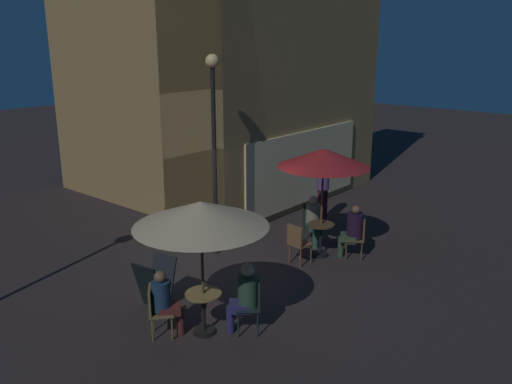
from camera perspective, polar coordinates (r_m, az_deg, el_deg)
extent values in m
plane|color=#2E2525|center=(11.82, -4.24, -8.26)|extent=(60.00, 60.00, 0.00)
cube|color=olive|center=(16.18, 2.78, 16.16)|extent=(7.42, 2.27, 9.77)
cube|color=olive|center=(16.14, -10.79, 15.90)|extent=(2.27, 7.50, 9.77)
cube|color=beige|center=(15.61, 5.19, 2.65)|extent=(5.19, 0.08, 2.10)
cylinder|color=black|center=(12.04, -4.43, 3.00)|extent=(0.10, 0.10, 4.30)
sphere|color=#FBCE81|center=(11.74, -4.67, 13.70)|extent=(0.30, 0.30, 0.30)
cube|color=black|center=(10.41, -9.97, -9.12)|extent=(0.37, 0.59, 0.93)
cube|color=black|center=(10.17, -11.33, -9.82)|extent=(0.37, 0.59, 0.93)
cylinder|color=black|center=(12.63, 6.81, -6.62)|extent=(0.40, 0.40, 0.03)
cylinder|color=black|center=(12.50, 6.87, -5.12)|extent=(0.06, 0.06, 0.74)
cylinder|color=#493421|center=(12.36, 6.93, -3.45)|extent=(0.62, 0.62, 0.03)
cylinder|color=black|center=(9.55, -5.50, -14.54)|extent=(0.40, 0.40, 0.03)
cylinder|color=black|center=(9.38, -5.56, -12.74)|extent=(0.06, 0.06, 0.72)
cylinder|color=olive|center=(9.21, -5.62, -10.71)|extent=(0.62, 0.62, 0.03)
cylinder|color=black|center=(12.62, 6.82, -6.56)|extent=(0.36, 0.36, 0.06)
cylinder|color=#503A25|center=(12.21, 7.00, -1.32)|extent=(0.05, 0.05, 2.48)
cone|color=maroon|center=(11.93, 7.18, 3.65)|extent=(2.05, 2.05, 0.41)
cylinder|color=black|center=(9.54, -5.50, -14.46)|extent=(0.36, 0.36, 0.06)
cylinder|color=#4A3923|center=(9.03, -5.69, -8.32)|extent=(0.05, 0.05, 2.30)
cone|color=tan|center=(8.66, -5.88, -2.33)|extent=(2.22, 2.22, 0.42)
cylinder|color=brown|center=(12.29, 4.67, -6.15)|extent=(0.03, 0.03, 0.45)
cylinder|color=brown|center=(12.08, 5.85, -6.58)|extent=(0.03, 0.03, 0.45)
cylinder|color=brown|center=(12.06, 3.57, -6.57)|extent=(0.03, 0.03, 0.45)
cylinder|color=brown|center=(11.85, 4.76, -7.03)|extent=(0.03, 0.03, 0.45)
cube|color=brown|center=(11.98, 4.74, -5.51)|extent=(0.47, 0.47, 0.04)
cube|color=brown|center=(11.76, 4.13, -4.64)|extent=(0.09, 0.42, 0.45)
cylinder|color=brown|center=(12.38, 9.55, -6.17)|extent=(0.03, 0.03, 0.45)
cylinder|color=brown|center=(12.70, 9.57, -5.59)|extent=(0.03, 0.03, 0.45)
cylinder|color=brown|center=(12.38, 11.15, -6.25)|extent=(0.03, 0.03, 0.45)
cylinder|color=brown|center=(12.70, 11.14, -5.66)|extent=(0.03, 0.03, 0.45)
cube|color=brown|center=(12.45, 10.41, -4.88)|extent=(0.59, 0.59, 0.04)
cube|color=brown|center=(12.37, 11.37, -3.82)|extent=(0.39, 0.25, 0.47)
cylinder|color=black|center=(13.12, 6.88, -4.73)|extent=(0.03, 0.03, 0.46)
cylinder|color=black|center=(13.04, 5.46, -4.83)|extent=(0.03, 0.03, 0.46)
cylinder|color=black|center=(13.42, 6.50, -4.23)|extent=(0.03, 0.03, 0.46)
cylinder|color=black|center=(13.34, 5.11, -4.32)|extent=(0.03, 0.03, 0.46)
cube|color=black|center=(13.14, 6.02, -3.53)|extent=(0.59, 0.59, 0.04)
cube|color=black|center=(13.23, 5.85, -2.20)|extent=(0.34, 0.31, 0.48)
cylinder|color=black|center=(9.28, -1.89, -13.91)|extent=(0.03, 0.03, 0.47)
cylinder|color=black|center=(9.56, -1.87, -12.93)|extent=(0.03, 0.03, 0.47)
cylinder|color=black|center=(9.28, 0.18, -13.89)|extent=(0.03, 0.03, 0.47)
cylinder|color=black|center=(9.56, 0.13, -12.91)|extent=(0.03, 0.03, 0.47)
cube|color=black|center=(9.30, -0.87, -12.06)|extent=(0.58, 0.58, 0.04)
cube|color=black|center=(9.19, 0.29, -10.69)|extent=(0.33, 0.30, 0.46)
cylinder|color=brown|center=(9.60, -8.87, -13.17)|extent=(0.03, 0.03, 0.42)
cylinder|color=brown|center=(9.31, -8.89, -14.14)|extent=(0.03, 0.03, 0.42)
cylinder|color=brown|center=(9.61, -10.86, -13.22)|extent=(0.03, 0.03, 0.42)
cylinder|color=brown|center=(9.33, -10.95, -14.19)|extent=(0.03, 0.03, 0.42)
cube|color=brown|center=(9.35, -9.96, -12.46)|extent=(0.57, 0.57, 0.04)
cube|color=brown|center=(9.25, -11.19, -11.19)|extent=(0.30, 0.33, 0.44)
cube|color=#2D412E|center=(12.44, 9.77, -4.75)|extent=(0.51, 0.50, 0.14)
cylinder|color=#2D412E|center=(12.53, 8.98, -5.76)|extent=(0.14, 0.14, 0.49)
cylinder|color=black|center=(12.34, 10.48, -3.53)|extent=(0.38, 0.38, 0.58)
sphere|color=brown|center=(12.22, 10.57, -1.87)|extent=(0.19, 0.19, 0.19)
cube|color=#314C3A|center=(13.01, 6.17, -3.66)|extent=(0.50, 0.50, 0.14)
cylinder|color=#314C3A|center=(12.95, 6.32, -4.91)|extent=(0.14, 0.14, 0.49)
cylinder|color=#727159|center=(13.05, 6.05, -2.37)|extent=(0.34, 0.34, 0.53)
sphere|color=tan|center=(12.95, 6.10, -0.88)|extent=(0.21, 0.21, 0.21)
cube|color=navy|center=(9.29, -1.75, -12.03)|extent=(0.49, 0.49, 0.14)
cylinder|color=navy|center=(9.41, -2.74, -13.35)|extent=(0.14, 0.14, 0.49)
cylinder|color=#28412F|center=(9.16, -0.88, -10.48)|extent=(0.34, 0.34, 0.56)
sphere|color=tan|center=(9.00, -0.89, -8.30)|extent=(0.23, 0.23, 0.23)
cube|color=#50211E|center=(9.32, -9.10, -12.16)|extent=(0.48, 0.47, 0.14)
cylinder|color=#50211E|center=(9.44, -8.03, -13.44)|extent=(0.14, 0.14, 0.49)
cylinder|color=#1A314B|center=(9.21, -10.06, -10.80)|extent=(0.31, 0.31, 0.51)
sphere|color=brown|center=(9.06, -10.16, -8.86)|extent=(0.20, 0.20, 0.20)
cylinder|color=#431022|center=(14.65, 7.05, -1.48)|extent=(0.28, 0.28, 0.94)
cylinder|color=#54366E|center=(14.43, 7.16, 1.56)|extent=(0.32, 0.32, 0.66)
sphere|color=#956F4F|center=(14.33, 7.21, 3.17)|extent=(0.19, 0.19, 0.19)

